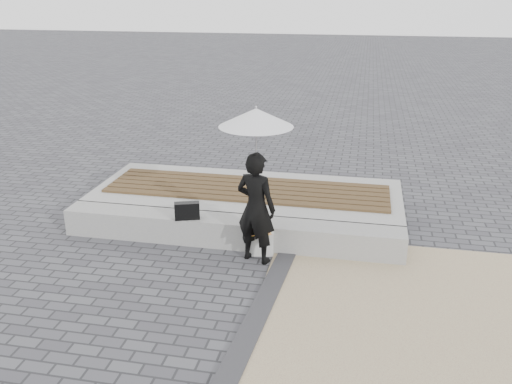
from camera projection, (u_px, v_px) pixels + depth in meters
The scene contains 11 objects.
ground at pixel (198, 301), 6.49m from camera, with size 80.00×80.00×0.00m, color #4A4B4F.
terrazzo_zone at pixel (488, 361), 5.44m from camera, with size 5.00×5.00×0.02m, color tan.
edging_band at pixel (250, 331), 5.89m from camera, with size 0.25×5.20×0.04m, color #323235.
seating_ledge at pixel (230, 231), 7.89m from camera, with size 5.00×0.45×0.40m, color #9D9C98.
timber_platform at pixel (247, 201), 8.99m from camera, with size 5.00×2.00×0.40m, color #9D9C98.
timber_decking at pixel (247, 189), 8.91m from camera, with size 4.60×1.20×0.04m, color #533921, non-canonical shape.
woman at pixel (256, 208), 7.21m from camera, with size 0.56×0.37×1.55m, color black.
parasol at pixel (256, 118), 6.78m from camera, with size 0.95×0.95×1.22m.
handbag at pixel (187, 211), 7.76m from camera, with size 0.36×0.13×0.25m, color black.
canvas_tote at pixel (261, 243), 7.57m from camera, with size 0.34×0.14×0.36m, color silver.
magazine at pixel (260, 232), 7.46m from camera, with size 0.28×0.20×0.01m, color #E23A4A.
Camera 1 is at (1.80, -5.36, 3.52)m, focal length 37.99 mm.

